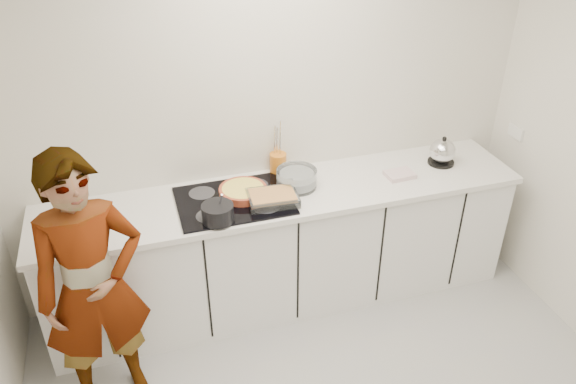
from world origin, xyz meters
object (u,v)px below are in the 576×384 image
object	(u,v)px
cook	(93,288)
saucepan	(218,213)
mixing_bowl	(297,179)
tart_dish	(243,191)
utensil_crock	(278,163)
kettle	(442,152)
baking_dish	(273,198)
hob	(234,201)

from	to	relation	value
cook	saucepan	bearing A→B (deg)	9.23
mixing_bowl	tart_dish	bearing A→B (deg)	-177.53
tart_dish	utensil_crock	xyz separation A→B (m)	(0.31, 0.24, 0.03)
tart_dish	utensil_crock	distance (m)	0.39
kettle	baking_dish	bearing A→B (deg)	-172.89
tart_dish	kettle	world-z (taller)	kettle
utensil_crock	cook	xyz separation A→B (m)	(-1.27, -0.77, -0.17)
mixing_bowl	cook	bearing A→B (deg)	-157.77
saucepan	baking_dish	bearing A→B (deg)	15.27
utensil_crock	kettle	bearing A→B (deg)	-10.84
mixing_bowl	kettle	xyz separation A→B (m)	(1.09, 0.00, 0.03)
hob	utensil_crock	bearing A→B (deg)	36.55
mixing_bowl	utensil_crock	distance (m)	0.23
tart_dish	saucepan	distance (m)	0.32
baking_dish	tart_dish	bearing A→B (deg)	137.70
baking_dish	mixing_bowl	xyz separation A→B (m)	(0.21, 0.16, 0.01)
saucepan	cook	world-z (taller)	cook
baking_dish	utensil_crock	xyz separation A→B (m)	(0.15, 0.38, 0.02)
utensil_crock	tart_dish	bearing A→B (deg)	-142.11
hob	baking_dish	xyz separation A→B (m)	(0.23, -0.10, 0.04)
tart_dish	kettle	bearing A→B (deg)	0.72
mixing_bowl	cook	xyz separation A→B (m)	(-1.33, -0.54, -0.15)
saucepan	utensil_crock	bearing A→B (deg)	43.01
hob	kettle	distance (m)	1.54
kettle	utensil_crock	world-z (taller)	kettle
baking_dish	mixing_bowl	size ratio (longest dim) A/B	0.97
hob	tart_dish	distance (m)	0.09
hob	utensil_crock	world-z (taller)	utensil_crock
hob	baking_dish	size ratio (longest dim) A/B	2.19
saucepan	kettle	bearing A→B (deg)	8.95
tart_dish	baking_dish	distance (m)	0.21
cook	utensil_crock	bearing A→B (deg)	19.71
hob	tart_dish	world-z (taller)	tart_dish
saucepan	mixing_bowl	xyz separation A→B (m)	(0.58, 0.26, -0.01)
mixing_bowl	cook	distance (m)	1.45
tart_dish	mixing_bowl	size ratio (longest dim) A/B	0.93
baking_dish	kettle	xyz separation A→B (m)	(1.30, 0.16, 0.04)
tart_dish	kettle	xyz separation A→B (m)	(1.46, 0.02, 0.05)
hob	utensil_crock	xyz separation A→B (m)	(0.38, 0.28, 0.07)
kettle	mixing_bowl	bearing A→B (deg)	-179.87
baking_dish	mixing_bowl	distance (m)	0.27
mixing_bowl	baking_dish	bearing A→B (deg)	-142.94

